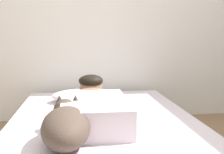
# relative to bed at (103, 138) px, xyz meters

# --- Properties ---
(back_wall) EXTENTS (4.42, 0.12, 2.50)m
(back_wall) POSITION_rel_bed_xyz_m (0.01, 1.09, 1.09)
(back_wall) COLOR silver
(back_wall) RESTS_ON ground
(bed) EXTENTS (1.35, 1.92, 0.32)m
(bed) POSITION_rel_bed_xyz_m (0.00, 0.00, 0.00)
(bed) COLOR #726051
(bed) RESTS_ON ground
(pillow) EXTENTS (0.52, 0.32, 0.11)m
(pillow) POSITION_rel_bed_xyz_m (-0.15, 0.50, 0.22)
(pillow) COLOR silver
(pillow) RESTS_ON bed
(person_lying) EXTENTS (0.43, 0.92, 0.27)m
(person_lying) POSITION_rel_bed_xyz_m (-0.07, -0.06, 0.27)
(person_lying) COLOR silver
(person_lying) RESTS_ON bed
(dog) EXTENTS (0.26, 0.57, 0.21)m
(dog) POSITION_rel_bed_xyz_m (-0.25, -0.46, 0.27)
(dog) COLOR #4C3D33
(dog) RESTS_ON bed
(coffee_cup) EXTENTS (0.12, 0.09, 0.07)m
(coffee_cup) POSITION_rel_bed_xyz_m (0.14, 0.33, 0.20)
(coffee_cup) COLOR #D84C47
(coffee_cup) RESTS_ON bed
(cell_phone) EXTENTS (0.07, 0.14, 0.01)m
(cell_phone) POSITION_rel_bed_xyz_m (0.02, 0.15, 0.17)
(cell_phone) COLOR black
(cell_phone) RESTS_ON bed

